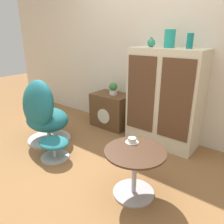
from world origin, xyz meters
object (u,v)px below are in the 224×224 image
Objects in this scene: sideboard at (165,98)px; coffee_table at (135,167)px; vase_inner_left at (170,39)px; vase_inner_right at (190,41)px; ottoman at (54,145)px; vase_leftmost at (151,43)px; tv_console at (112,110)px; teacup at (132,141)px; egg_chair at (43,113)px; potted_plant at (113,88)px.

sideboard reaches higher than coffee_table.
vase_inner_left reaches higher than vase_inner_right.
vase_leftmost is (0.58, 1.16, 1.12)m from ottoman.
coffee_table is (1.14, -1.12, 0.02)m from tv_console.
teacup is at bearing -44.45° from tv_console.
vase_leftmost is (1.03, 0.96, 0.88)m from egg_chair.
vase_leftmost is 0.48m from vase_inner_right.
sideboard is 0.74m from vase_inner_right.
coffee_table is at bearing -89.05° from vase_inner_right.
teacup is (0.16, -0.99, -0.87)m from vase_inner_left.
egg_chair is 2.33× the size of ottoman.
sideboard is 0.85m from potted_plant.
potted_plant is 1.48× the size of teacup.
tv_console is at bearing 178.30° from vase_leftmost.
egg_chair is 0.55m from ottoman.
teacup is at bearing -68.47° from vase_leftmost.
coffee_table is at bearing -44.60° from tv_console.
teacup is (1.42, -0.04, 0.06)m from egg_chair.
potted_plant is (0.03, 0.00, 0.35)m from tv_console.
teacup is at bearing -45.36° from potted_plant.
potted_plant is at bearing 178.40° from sideboard.
potted_plant is (-0.03, 1.18, 0.45)m from ottoman.
vase_inner_right is at bearing 0.00° from vase_inner_left.
vase_leftmost reaches higher than coffee_table.
vase_inner_left reaches higher than tv_console.
vase_inner_left is (-0.26, 1.10, 1.06)m from coffee_table.
potted_plant is (-0.61, 0.02, -0.68)m from vase_leftmost.
vase_inner_right is 1.30m from potted_plant.
coffee_table reaches higher than ottoman.
potted_plant is (-0.85, 0.02, -0.73)m from vase_inner_left.
vase_inner_right reaches higher than teacup.
egg_chair is at bearing 156.25° from ottoman.
ottoman is 1.95m from vase_inner_right.
vase_leftmost reaches higher than sideboard.
vase_inner_right reaches higher than egg_chair.
ottoman is 1.83× the size of vase_inner_left.
tv_console is 1.18m from ottoman.
egg_chair is at bearing -137.01° from vase_leftmost.
egg_chair is at bearing 178.58° from teacup.
potted_plant is at bearing 178.13° from vase_leftmost.
vase_inner_left is (-0.00, 0.00, 0.72)m from sideboard.
vase_leftmost is (-0.50, 1.10, 1.01)m from coffee_table.
sideboard is at bearing -1.49° from tv_console.
egg_chair is 7.11× the size of teacup.
vase_inner_left is 0.24m from vase_inner_right.
sideboard is 1.48m from ottoman.
ottoman is 1.08m from coffee_table.
egg_chair reaches higher than potted_plant.
ottoman is at bearing -125.20° from vase_inner_left.
ottoman is at bearing -116.61° from vase_leftmost.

